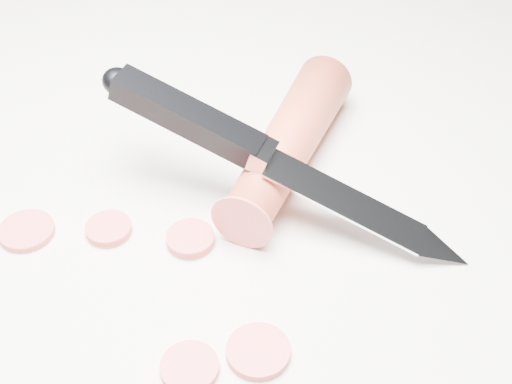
{
  "coord_description": "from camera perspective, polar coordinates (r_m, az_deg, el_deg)",
  "views": [
    {
      "loc": [
        0.1,
        -0.35,
        0.36
      ],
      "look_at": [
        0.07,
        0.0,
        0.02
      ],
      "focal_mm": 50.0,
      "sensor_mm": 36.0,
      "label": 1
    }
  ],
  "objects": [
    {
      "name": "carrot_slice_3",
      "position": [
        0.48,
        -5.28,
        -3.75
      ],
      "size": [
        0.03,
        0.03,
        0.01
      ],
      "primitive_type": "cylinder",
      "color": "#E84F50",
      "rests_on": "ground"
    },
    {
      "name": "carrot",
      "position": [
        0.52,
        2.64,
        3.95
      ],
      "size": [
        0.09,
        0.18,
        0.04
      ],
      "primitive_type": "cylinder",
      "rotation": [
        1.57,
        0.0,
        -0.3
      ],
      "color": "red",
      "rests_on": "ground"
    },
    {
      "name": "ground",
      "position": [
        0.51,
        -7.54,
        -1.15
      ],
      "size": [
        2.4,
        2.4,
        0.0
      ],
      "primitive_type": "plane",
      "color": "white",
      "rests_on": "ground"
    },
    {
      "name": "carrot_slice_2",
      "position": [
        0.43,
        0.18,
        -12.63
      ],
      "size": [
        0.04,
        0.04,
        0.01
      ],
      "primitive_type": "cylinder",
      "color": "#E84F50",
      "rests_on": "ground"
    },
    {
      "name": "carrot_slice_1",
      "position": [
        0.5,
        -11.7,
        -2.9
      ],
      "size": [
        0.03,
        0.03,
        0.01
      ],
      "primitive_type": "cylinder",
      "color": "#E84F50",
      "rests_on": "ground"
    },
    {
      "name": "kitchen_knife",
      "position": [
        0.47,
        2.21,
        2.44
      ],
      "size": [
        0.26,
        0.11,
        0.09
      ],
      "primitive_type": null,
      "color": "silver",
      "rests_on": "ground"
    },
    {
      "name": "carrot_slice_4",
      "position": [
        0.51,
        -17.87,
        -2.98
      ],
      "size": [
        0.04,
        0.04,
        0.01
      ],
      "primitive_type": "cylinder",
      "color": "#E84F50",
      "rests_on": "ground"
    },
    {
      "name": "carrot_slice_0",
      "position": [
        0.42,
        -5.33,
        -13.79
      ],
      "size": [
        0.03,
        0.03,
        0.01
      ],
      "primitive_type": "cylinder",
      "color": "#E84F50",
      "rests_on": "ground"
    }
  ]
}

